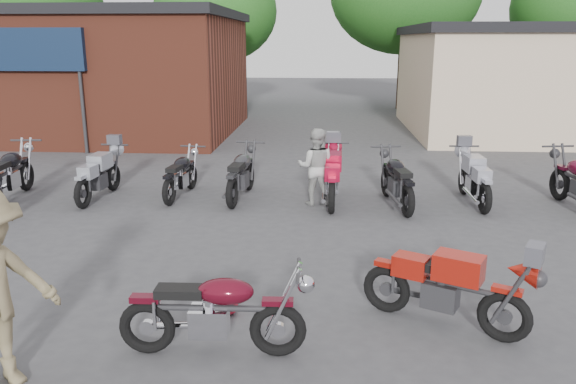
# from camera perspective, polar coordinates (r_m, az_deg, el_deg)

# --- Properties ---
(ground) EXTENTS (90.00, 90.00, 0.00)m
(ground) POSITION_cam_1_polar(r_m,az_deg,el_deg) (6.91, 0.33, -12.94)
(ground) COLOR #3A3A3D
(brick_building) EXTENTS (12.00, 8.00, 4.00)m
(brick_building) POSITION_cam_1_polar(r_m,az_deg,el_deg) (22.20, -21.56, 10.90)
(brick_building) COLOR maroon
(brick_building) RESTS_ON ground
(stucco_building) EXTENTS (10.00, 8.00, 3.50)m
(stucco_building) POSITION_cam_1_polar(r_m,az_deg,el_deg) (22.65, 25.25, 9.94)
(stucco_building) COLOR #C6A88D
(stucco_building) RESTS_ON ground
(tree_0) EXTENTS (6.56, 6.56, 8.20)m
(tree_0) POSITION_cam_1_polar(r_m,az_deg,el_deg) (31.56, -24.19, 15.44)
(tree_0) COLOR #154D14
(tree_0) RESTS_ON ground
(tree_1) EXTENTS (5.92, 5.92, 7.40)m
(tree_1) POSITION_cam_1_polar(r_m,az_deg,el_deg) (28.60, -7.28, 15.95)
(tree_1) COLOR #154D14
(tree_1) RESTS_ON ground
(tree_2) EXTENTS (7.04, 7.04, 8.80)m
(tree_2) POSITION_cam_1_polar(r_m,az_deg,el_deg) (28.34, 11.71, 17.19)
(tree_2) COLOR #154D14
(tree_2) RESTS_ON ground
(vintage_motorcycle) EXTENTS (1.94, 0.68, 1.11)m
(vintage_motorcycle) POSITION_cam_1_polar(r_m,az_deg,el_deg) (6.04, -7.40, -11.50)
(vintage_motorcycle) COLOR #480915
(vintage_motorcycle) RESTS_ON ground
(sportbike) EXTENTS (1.98, 1.44, 1.11)m
(sportbike) POSITION_cam_1_polar(r_m,az_deg,el_deg) (6.79, 15.88, -8.90)
(sportbike) COLOR #A1170D
(sportbike) RESTS_ON ground
(helmet) EXTENTS (0.26, 0.26, 0.22)m
(helmet) POSITION_cam_1_polar(r_m,az_deg,el_deg) (7.05, -6.07, -11.40)
(helmet) COLOR red
(helmet) RESTS_ON ground
(person_light) EXTENTS (0.81, 0.65, 1.56)m
(person_light) POSITION_cam_1_polar(r_m,az_deg,el_deg) (11.36, 2.85, 2.57)
(person_light) COLOR #ACADA8
(person_light) RESTS_ON ground
(row_bike_0) EXTENTS (0.90, 2.19, 1.24)m
(row_bike_0) POSITION_cam_1_polar(r_m,az_deg,el_deg) (13.09, -26.45, 1.94)
(row_bike_0) COLOR black
(row_bike_0) RESTS_ON ground
(row_bike_1) EXTENTS (0.76, 1.98, 1.13)m
(row_bike_1) POSITION_cam_1_polar(r_m,az_deg,el_deg) (12.45, -18.68, 1.88)
(row_bike_1) COLOR #999DA7
(row_bike_1) RESTS_ON ground
(row_bike_2) EXTENTS (0.80, 1.89, 1.07)m
(row_bike_2) POSITION_cam_1_polar(r_m,az_deg,el_deg) (12.18, -10.83, 1.98)
(row_bike_2) COLOR black
(row_bike_2) RESTS_ON ground
(row_bike_3) EXTENTS (0.86, 2.09, 1.18)m
(row_bike_3) POSITION_cam_1_polar(r_m,az_deg,el_deg) (11.85, -4.78, 2.12)
(row_bike_3) COLOR #27282A
(row_bike_3) RESTS_ON ground
(row_bike_4) EXTENTS (0.74, 2.12, 1.22)m
(row_bike_4) POSITION_cam_1_polar(r_m,az_deg,el_deg) (11.55, 4.55, 1.88)
(row_bike_4) COLOR #A90E2D
(row_bike_4) RESTS_ON ground
(row_bike_5) EXTENTS (0.99, 2.13, 1.19)m
(row_bike_5) POSITION_cam_1_polar(r_m,az_deg,el_deg) (11.48, 10.99, 1.48)
(row_bike_5) COLOR black
(row_bike_5) RESTS_ON ground
(row_bike_6) EXTENTS (0.73, 2.02, 1.16)m
(row_bike_6) POSITION_cam_1_polar(r_m,az_deg,el_deg) (12.07, 18.41, 1.58)
(row_bike_6) COLOR #9898A5
(row_bike_6) RESTS_ON ground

